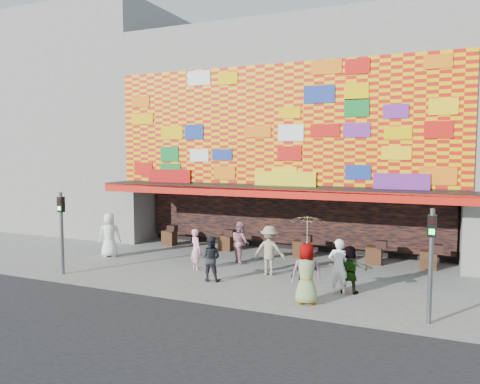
{
  "coord_description": "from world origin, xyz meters",
  "views": [
    {
      "loc": [
        6.43,
        -14.26,
        4.43
      ],
      "look_at": [
        -0.67,
        2.0,
        2.92
      ],
      "focal_mm": 35.0,
      "sensor_mm": 36.0,
      "label": 1
    }
  ],
  "objects_px": {
    "ped_c": "(210,258)",
    "ped_e": "(305,275)",
    "signal_right": "(431,253)",
    "ped_a": "(109,235)",
    "ped_b": "(196,249)",
    "ped_h": "(338,266)",
    "parasol": "(307,231)",
    "ped_g": "(306,274)",
    "ped_i": "(240,242)",
    "ped_f": "(349,269)",
    "ped_d": "(269,250)",
    "signal_left": "(62,223)"
  },
  "relations": [
    {
      "from": "ped_h",
      "to": "parasol",
      "type": "distance_m",
      "value": 2.0
    },
    {
      "from": "ped_d",
      "to": "ped_f",
      "type": "xyz_separation_m",
      "value": [
        3.07,
        -1.09,
        -0.13
      ]
    },
    {
      "from": "signal_left",
      "to": "ped_d",
      "type": "height_order",
      "value": "signal_left"
    },
    {
      "from": "ped_f",
      "to": "parasol",
      "type": "bearing_deg",
      "value": 54.25
    },
    {
      "from": "ped_e",
      "to": "ped_f",
      "type": "xyz_separation_m",
      "value": [
        1.08,
        1.24,
        0.0
      ]
    },
    {
      "from": "ped_b",
      "to": "parasol",
      "type": "distance_m",
      "value": 5.57
    },
    {
      "from": "ped_f",
      "to": "ped_h",
      "type": "xyz_separation_m",
      "value": [
        -0.31,
        -0.17,
        0.11
      ]
    },
    {
      "from": "signal_left",
      "to": "ped_b",
      "type": "relative_size",
      "value": 1.93
    },
    {
      "from": "signal_right",
      "to": "ped_b",
      "type": "bearing_deg",
      "value": 163.1
    },
    {
      "from": "ped_d",
      "to": "ped_b",
      "type": "bearing_deg",
      "value": 0.28
    },
    {
      "from": "ped_b",
      "to": "ped_h",
      "type": "distance_m",
      "value": 5.62
    },
    {
      "from": "ped_g",
      "to": "parasol",
      "type": "height_order",
      "value": "parasol"
    },
    {
      "from": "ped_b",
      "to": "ped_g",
      "type": "relative_size",
      "value": 0.86
    },
    {
      "from": "ped_b",
      "to": "ped_i",
      "type": "relative_size",
      "value": 0.93
    },
    {
      "from": "ped_a",
      "to": "ped_e",
      "type": "distance_m",
      "value": 9.5
    },
    {
      "from": "signal_right",
      "to": "parasol",
      "type": "height_order",
      "value": "signal_right"
    },
    {
      "from": "ped_c",
      "to": "ped_d",
      "type": "height_order",
      "value": "ped_d"
    },
    {
      "from": "ped_g",
      "to": "ped_a",
      "type": "bearing_deg",
      "value": -32.36
    },
    {
      "from": "ped_f",
      "to": "ped_g",
      "type": "distance_m",
      "value": 1.83
    },
    {
      "from": "signal_right",
      "to": "ped_g",
      "type": "distance_m",
      "value": 3.49
    },
    {
      "from": "ped_h",
      "to": "signal_left",
      "type": "bearing_deg",
      "value": -2.08
    },
    {
      "from": "ped_h",
      "to": "parasol",
      "type": "height_order",
      "value": "parasol"
    },
    {
      "from": "ped_c",
      "to": "ped_d",
      "type": "distance_m",
      "value": 2.23
    },
    {
      "from": "signal_right",
      "to": "ped_a",
      "type": "distance_m",
      "value": 13.04
    },
    {
      "from": "ped_c",
      "to": "ped_f",
      "type": "xyz_separation_m",
      "value": [
        4.66,
        0.48,
        -0.02
      ]
    },
    {
      "from": "ped_d",
      "to": "ped_h",
      "type": "bearing_deg",
      "value": 147.42
    },
    {
      "from": "signal_right",
      "to": "ped_b",
      "type": "xyz_separation_m",
      "value": [
        -8.26,
        2.51,
        -1.08
      ]
    },
    {
      "from": "ped_f",
      "to": "ped_g",
      "type": "bearing_deg",
      "value": 54.25
    },
    {
      "from": "ped_c",
      "to": "ped_b",
      "type": "bearing_deg",
      "value": -52.61
    },
    {
      "from": "ped_g",
      "to": "ped_f",
      "type": "bearing_deg",
      "value": -137.86
    },
    {
      "from": "ped_g",
      "to": "ped_i",
      "type": "relative_size",
      "value": 1.08
    },
    {
      "from": "ped_d",
      "to": "parasol",
      "type": "distance_m",
      "value": 3.62
    },
    {
      "from": "signal_right",
      "to": "ped_e",
      "type": "height_order",
      "value": "signal_right"
    },
    {
      "from": "ped_g",
      "to": "parasol",
      "type": "bearing_deg",
      "value": 180.0
    },
    {
      "from": "ped_a",
      "to": "ped_b",
      "type": "bearing_deg",
      "value": 142.88
    },
    {
      "from": "signal_right",
      "to": "ped_g",
      "type": "xyz_separation_m",
      "value": [
        -3.34,
        0.27,
        -0.96
      ]
    },
    {
      "from": "ped_b",
      "to": "ped_g",
      "type": "xyz_separation_m",
      "value": [
        4.91,
        -2.24,
        0.12
      ]
    },
    {
      "from": "ped_c",
      "to": "ped_e",
      "type": "relative_size",
      "value": 1.03
    },
    {
      "from": "ped_h",
      "to": "ped_i",
      "type": "xyz_separation_m",
      "value": [
        -4.48,
        2.58,
        -0.04
      ]
    },
    {
      "from": "ped_a",
      "to": "ped_f",
      "type": "xyz_separation_m",
      "value": [
        10.28,
        -1.12,
        -0.18
      ]
    },
    {
      "from": "ped_h",
      "to": "ped_i",
      "type": "distance_m",
      "value": 5.17
    },
    {
      "from": "ped_e",
      "to": "ped_d",
      "type": "bearing_deg",
      "value": -82.83
    },
    {
      "from": "ped_h",
      "to": "ped_i",
      "type": "bearing_deg",
      "value": -41.71
    },
    {
      "from": "signal_right",
      "to": "ped_h",
      "type": "relative_size",
      "value": 1.72
    },
    {
      "from": "ped_h",
      "to": "ped_f",
      "type": "bearing_deg",
      "value": -162.84
    },
    {
      "from": "ped_b",
      "to": "parasol",
      "type": "xyz_separation_m",
      "value": [
        4.91,
        -2.24,
        1.38
      ]
    },
    {
      "from": "signal_left",
      "to": "parasol",
      "type": "xyz_separation_m",
      "value": [
        9.06,
        0.27,
        0.29
      ]
    },
    {
      "from": "signal_right",
      "to": "ped_g",
      "type": "relative_size",
      "value": 1.66
    },
    {
      "from": "ped_c",
      "to": "ped_e",
      "type": "bearing_deg",
      "value": 159.27
    },
    {
      "from": "signal_right",
      "to": "ped_b",
      "type": "distance_m",
      "value": 8.7
    }
  ]
}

